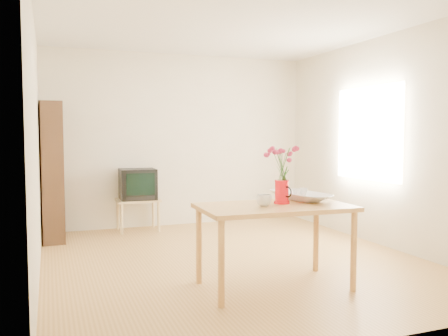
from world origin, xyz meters
name	(u,v)px	position (x,y,z in m)	size (l,w,h in m)	color
room	(236,142)	(0.03, 0.00, 1.30)	(4.50, 4.50, 4.50)	#A5763A
table	(275,215)	(0.01, -0.99, 0.66)	(1.37, 0.81, 0.75)	#BA823F
tv_stand	(138,204)	(-0.70, 1.97, 0.39)	(0.60, 0.45, 0.46)	tan
bookshelf	(52,176)	(-1.85, 1.75, 0.84)	(0.28, 0.70, 1.80)	black
pitcher	(282,193)	(0.11, -0.93, 0.85)	(0.15, 0.22, 0.22)	red
flowers	(282,162)	(0.11, -0.93, 1.14)	(0.25, 0.25, 0.36)	#E23568
mug	(264,200)	(-0.11, -1.02, 0.80)	(0.13, 0.13, 0.10)	white
bowl	(300,177)	(0.38, -0.79, 0.98)	(0.48, 0.48, 0.45)	white
teacup_a	(297,182)	(0.34, -0.79, 0.93)	(0.07, 0.07, 0.06)	white
teacup_b	(303,181)	(0.42, -0.77, 0.93)	(0.07, 0.07, 0.06)	white
television	(137,184)	(-0.70, 1.98, 0.68)	(0.52, 0.49, 0.44)	black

